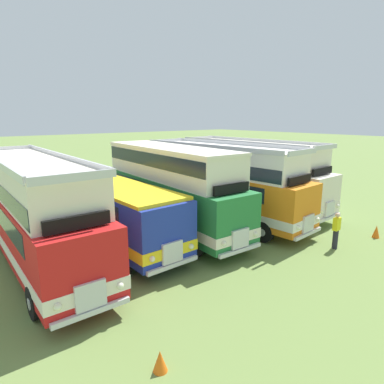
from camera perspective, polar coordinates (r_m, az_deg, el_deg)
ground_plane at (r=18.15m, az=-3.47°, el=-6.49°), size 200.00×200.00×0.00m
bus_first_in_row at (r=14.98m, az=-25.43°, el=-2.50°), size 2.79×11.54×4.52m
bus_second_in_row at (r=16.31m, az=-13.90°, el=-2.66°), size 2.74×9.93×2.99m
bus_third_in_row at (r=17.53m, az=-3.66°, el=1.19°), size 3.07×10.47×4.49m
bus_fourth_in_row at (r=19.46m, az=4.81°, el=2.02°), size 3.18×11.29×4.52m
bus_fifth_in_row at (r=22.34m, az=9.79°, el=3.28°), size 2.80×11.25×4.52m
cone_near_end at (r=8.99m, az=-5.49°, el=-26.86°), size 0.36×0.36×0.55m
cone_mid_row at (r=19.30m, az=29.02°, el=-5.95°), size 0.36×0.36×0.64m
marshal_person at (r=16.75m, az=23.46°, el=-6.05°), size 0.36×0.24×1.73m
rope_fence_line at (r=27.84m, az=-17.46°, el=1.20°), size 19.49×0.08×1.05m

